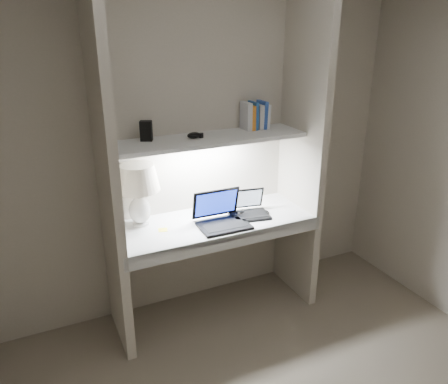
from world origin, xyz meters
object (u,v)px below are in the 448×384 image
laptop_main (221,217)px  table_lamp (138,185)px  speaker (215,203)px  laptop_netbook (248,209)px  book_row (255,116)px

laptop_main → table_lamp: bearing=157.6°
table_lamp → speaker: (0.57, -0.00, -0.23)m
table_lamp → laptop_netbook: table_lamp is taller
laptop_main → laptop_netbook: size_ratio=1.11×
laptop_netbook → speaker: 0.26m
laptop_main → laptop_netbook: laptop_main is taller
book_row → laptop_main: bearing=-146.4°
speaker → laptop_netbook: bearing=-19.1°
book_row → laptop_netbook: bearing=-126.8°
laptop_main → book_row: bearing=34.7°
book_row → speaker: bearing=-172.6°
laptop_netbook → book_row: 0.70m
table_lamp → speaker: bearing=-0.4°
table_lamp → speaker: size_ratio=3.27×
laptop_main → speaker: laptop_main is taller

